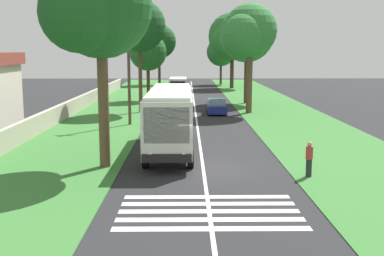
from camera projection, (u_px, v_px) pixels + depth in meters
ground at (203, 170)px, 24.42m from camera, size 160.00×160.00×0.00m
grass_verge_left at (96, 125)px, 39.14m from camera, size 120.00×8.00×0.04m
grass_verge_right at (298, 124)px, 39.31m from camera, size 120.00×8.00×0.04m
centre_line at (197, 125)px, 39.23m from camera, size 110.00×0.16×0.01m
coach_bus at (170, 116)px, 28.41m from camera, size 11.16×2.62×3.73m
zebra_crossing at (209, 211)px, 18.13m from camera, size 4.05×6.80×0.01m
trailing_car_0 at (216, 107)px, 45.96m from camera, size 4.30×1.78×1.43m
trailing_car_1 at (179, 98)px, 54.01m from camera, size 4.30×1.78×1.43m
trailing_minibus_0 at (178, 86)px, 61.16m from camera, size 6.00×2.14×2.53m
roadside_tree_left_0 at (147, 53)px, 56.92m from camera, size 5.02×4.41×7.93m
roadside_tree_left_1 at (97, 11)px, 23.79m from camera, size 6.62×5.24×10.64m
roadside_tree_left_2 at (139, 28)px, 45.89m from camera, size 6.01×4.97×10.70m
roadside_tree_left_3 at (158, 43)px, 83.19m from camera, size 7.25×5.97×10.37m
roadside_tree_right_0 at (248, 32)px, 45.12m from camera, size 6.16×5.14×10.30m
roadside_tree_right_1 at (231, 38)px, 75.43m from camera, size 8.75×7.48×11.79m
roadside_tree_right_2 at (220, 52)px, 83.91m from camera, size 5.54×4.98×8.14m
roadside_tree_right_3 at (245, 37)px, 53.84m from camera, size 7.54×6.12×10.69m
utility_pole at (129, 67)px, 38.36m from camera, size 0.24×1.40×8.94m
roadside_wall at (69, 109)px, 43.93m from camera, size 70.00×0.40×1.37m
pedestrian at (309, 159)px, 22.85m from camera, size 0.34×0.34×1.69m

